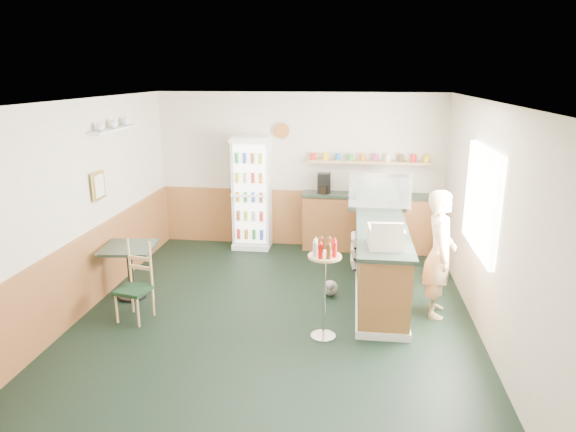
% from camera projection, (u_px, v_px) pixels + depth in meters
% --- Properties ---
extents(ground, '(6.00, 6.00, 0.00)m').
position_uv_depth(ground, '(274.00, 318.00, 6.52)').
color(ground, black).
rests_on(ground, ground).
extents(room_envelope, '(5.04, 6.02, 2.72)m').
position_uv_depth(room_envelope, '(265.00, 188.00, 6.84)').
color(room_envelope, beige).
rests_on(room_envelope, ground).
extents(service_counter, '(0.68, 3.01, 1.01)m').
position_uv_depth(service_counter, '(379.00, 260.00, 7.26)').
color(service_counter, '#A16B34').
rests_on(service_counter, ground).
extents(back_counter, '(2.24, 0.42, 1.69)m').
position_uv_depth(back_counter, '(366.00, 220.00, 8.90)').
color(back_counter, '#A16B34').
rests_on(back_counter, ground).
extents(drinks_fridge, '(0.65, 0.54, 1.97)m').
position_uv_depth(drinks_fridge, '(252.00, 193.00, 8.97)').
color(drinks_fridge, white).
rests_on(drinks_fridge, ground).
extents(display_case, '(0.93, 0.49, 0.53)m').
position_uv_depth(display_case, '(380.00, 191.00, 7.79)').
color(display_case, silver).
rests_on(display_case, service_counter).
extents(cash_register, '(0.44, 0.46, 0.24)m').
position_uv_depth(cash_register, '(386.00, 237.00, 6.10)').
color(cash_register, beige).
rests_on(cash_register, service_counter).
extents(shopkeeper, '(0.44, 0.58, 1.64)m').
position_uv_depth(shopkeeper, '(440.00, 254.00, 6.43)').
color(shopkeeper, tan).
rests_on(shopkeeper, ground).
extents(condiment_stand, '(0.38, 0.38, 1.19)m').
position_uv_depth(condiment_stand, '(324.00, 274.00, 5.85)').
color(condiment_stand, silver).
rests_on(condiment_stand, ground).
extents(newspaper_rack, '(0.09, 0.41, 0.49)m').
position_uv_depth(newspaper_rack, '(354.00, 251.00, 7.56)').
color(newspaper_rack, black).
rests_on(newspaper_rack, ground).
extents(cafe_table, '(0.75, 0.75, 0.75)m').
position_uv_depth(cafe_table, '(130.00, 262.00, 7.00)').
color(cafe_table, black).
rests_on(cafe_table, ground).
extents(cafe_chair, '(0.44, 0.44, 1.00)m').
position_uv_depth(cafe_chair, '(136.00, 278.00, 6.44)').
color(cafe_chair, black).
rests_on(cafe_chair, ground).
extents(dog_doorstop, '(0.21, 0.28, 0.26)m').
position_uv_depth(dog_doorstop, '(330.00, 287.00, 7.15)').
color(dog_doorstop, gray).
rests_on(dog_doorstop, ground).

